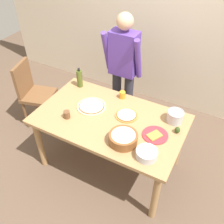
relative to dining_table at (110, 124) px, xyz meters
name	(u,v)px	position (x,y,z in m)	size (l,w,h in m)	color
ground	(110,163)	(0.00, 0.00, -0.67)	(8.00, 8.00, 0.00)	brown
wall_back	(166,20)	(0.00, 1.60, 0.63)	(5.60, 0.10, 2.60)	beige
dining_table	(110,124)	(0.00, 0.00, 0.00)	(1.60, 0.96, 0.76)	#A37A4C
person_cook	(123,67)	(-0.22, 0.76, 0.27)	(0.49, 0.25, 1.62)	#2D2D38
chair_wooden_left	(33,91)	(-1.32, 0.21, -0.13)	(0.49, 0.49, 0.95)	brown
pizza_raw_on_board	(92,106)	(-0.28, 0.07, 0.10)	(0.33, 0.33, 0.02)	beige
pizza_cooked_on_tray	(126,115)	(0.14, 0.12, 0.10)	(0.25, 0.25, 0.02)	#C67A33
plate_with_slice	(155,135)	(0.52, -0.02, 0.10)	(0.26, 0.26, 0.02)	red
popcorn_bowl	(123,138)	(0.28, -0.24, 0.15)	(0.28, 0.28, 0.11)	brown
mixing_bowl_steel	(147,154)	(0.55, -0.31, 0.13)	(0.20, 0.20, 0.08)	#B7B7BC
olive_oil_bottle	(80,78)	(-0.62, 0.36, 0.20)	(0.07, 0.07, 0.26)	#47561E
steel_pot	(175,116)	(0.62, 0.28, 0.16)	(0.17, 0.17, 0.13)	#B7B7BC
cup_orange	(122,95)	(-0.04, 0.39, 0.13)	(0.07, 0.07, 0.09)	orange
cup_small_brown	(67,115)	(-0.41, -0.21, 0.13)	(0.07, 0.07, 0.09)	brown
avocado	(177,130)	(0.70, 0.13, 0.13)	(0.06, 0.06, 0.07)	#2D4219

